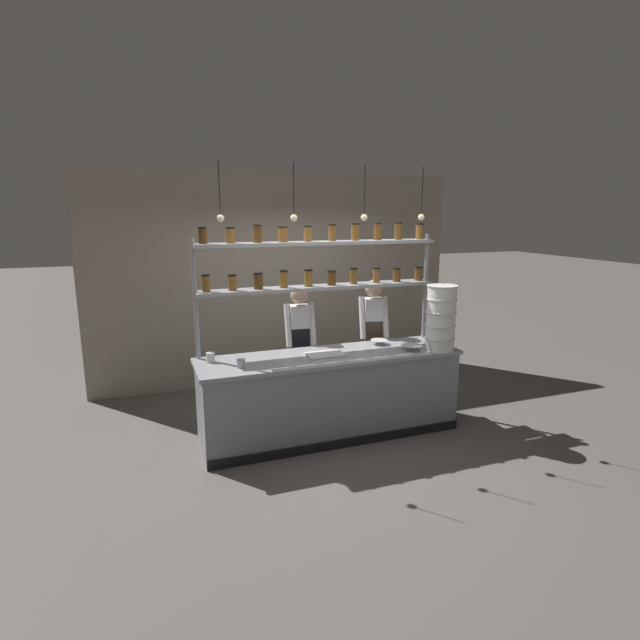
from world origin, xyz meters
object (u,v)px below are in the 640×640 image
(prep_bowl_center_front, at_px, (411,348))
(spice_shelf_unit, at_px, (320,269))
(prep_bowl_near_left, at_px, (379,342))
(serving_cup_front, at_px, (241,363))
(chef_left, at_px, (300,343))
(container_stack, at_px, (441,318))
(serving_cup_by_board, at_px, (211,357))
(chef_center, at_px, (373,335))
(cutting_board, at_px, (325,355))

(prep_bowl_center_front, bearing_deg, spice_shelf_unit, 151.25)
(prep_bowl_near_left, relative_size, serving_cup_front, 2.30)
(chef_left, relative_size, container_stack, 2.16)
(container_stack, height_order, serving_cup_by_board, container_stack)
(spice_shelf_unit, bearing_deg, serving_cup_by_board, -172.33)
(chef_center, height_order, prep_bowl_center_front, chef_center)
(spice_shelf_unit, xyz_separation_m, serving_cup_by_board, (-1.25, -0.17, -0.84))
(chef_left, relative_size, chef_center, 0.97)
(serving_cup_front, bearing_deg, chef_left, 42.28)
(spice_shelf_unit, distance_m, container_stack, 1.44)
(serving_cup_front, bearing_deg, spice_shelf_unit, 24.45)
(container_stack, distance_m, prep_bowl_center_front, 0.46)
(serving_cup_front, relative_size, serving_cup_by_board, 0.85)
(cutting_board, bearing_deg, serving_cup_by_board, 170.96)
(spice_shelf_unit, distance_m, cutting_board, 0.95)
(container_stack, distance_m, serving_cup_by_board, 2.51)
(container_stack, xyz_separation_m, prep_bowl_center_front, (-0.31, 0.08, -0.33))
(chef_center, relative_size, container_stack, 2.22)
(cutting_board, distance_m, serving_cup_front, 0.93)
(prep_bowl_near_left, relative_size, serving_cup_by_board, 1.94)
(chef_left, height_order, prep_bowl_near_left, chef_left)
(chef_center, bearing_deg, spice_shelf_unit, -146.75)
(container_stack, distance_m, cutting_board, 1.34)
(spice_shelf_unit, distance_m, chef_center, 1.23)
(spice_shelf_unit, height_order, container_stack, spice_shelf_unit)
(serving_cup_by_board, bearing_deg, prep_bowl_center_front, -8.59)
(container_stack, bearing_deg, chef_left, 146.30)
(spice_shelf_unit, relative_size, chef_left, 1.75)
(prep_bowl_near_left, bearing_deg, chef_center, 74.11)
(container_stack, bearing_deg, chef_center, 115.83)
(prep_bowl_near_left, height_order, prep_bowl_center_front, prep_bowl_center_front)
(chef_center, distance_m, serving_cup_by_board, 2.10)
(prep_bowl_near_left, bearing_deg, cutting_board, -163.68)
(spice_shelf_unit, height_order, chef_center, spice_shelf_unit)
(cutting_board, distance_m, serving_cup_by_board, 1.20)
(prep_bowl_center_front, height_order, serving_cup_by_board, serving_cup_by_board)
(serving_cup_by_board, bearing_deg, chef_center, 12.18)
(cutting_board, height_order, serving_cup_front, serving_cup_front)
(spice_shelf_unit, relative_size, serving_cup_by_board, 27.35)
(cutting_board, height_order, prep_bowl_near_left, prep_bowl_near_left)
(prep_bowl_near_left, bearing_deg, spice_shelf_unit, 168.70)
(spice_shelf_unit, xyz_separation_m, prep_bowl_near_left, (0.68, -0.14, -0.87))
(serving_cup_by_board, bearing_deg, cutting_board, -9.04)
(chef_left, height_order, serving_cup_front, chef_left)
(container_stack, height_order, cutting_board, container_stack)
(spice_shelf_unit, height_order, chef_left, spice_shelf_unit)
(prep_bowl_center_front, bearing_deg, chef_center, 97.55)
(spice_shelf_unit, xyz_separation_m, chef_left, (-0.14, 0.33, -0.92))
(chef_center, distance_m, container_stack, 1.01)
(chef_center, height_order, serving_cup_front, chef_center)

